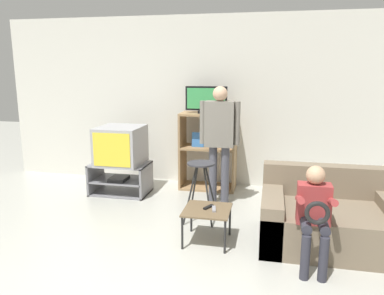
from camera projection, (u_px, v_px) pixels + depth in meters
The scene contains 12 objects.
wall_back at pixel (199, 102), 5.83m from camera, with size 6.40×0.06×2.60m.
tv_stand at pixel (121, 178), 5.50m from camera, with size 0.83×0.54×0.45m.
television_main at pixel (121, 145), 5.39m from camera, with size 0.61×0.66×0.54m.
media_shelf at pixel (208, 150), 5.66m from camera, with size 0.84×0.45×1.16m.
television_flat at pixel (206, 101), 5.49m from camera, with size 0.62×0.20×0.39m.
folding_stool at pixel (201, 175), 4.44m from camera, with size 0.37×0.41×0.72m.
snack_table at pixel (207, 212), 3.91m from camera, with size 0.48×0.48×0.37m.
remote_control_black at pixel (208, 207), 3.93m from camera, with size 0.04×0.14×0.02m, color black.
remote_control_white at pixel (214, 209), 3.88m from camera, with size 0.04×0.14×0.02m, color gray.
couch at pixel (329, 219), 3.90m from camera, with size 1.40×0.99×0.76m.
person_standing_adult at pixel (220, 134), 4.92m from camera, with size 0.53×0.20×1.58m.
person_seated_child at pixel (314, 210), 3.35m from camera, with size 0.33×0.43×0.95m.
Camera 1 is at (1.11, -2.31, 1.80)m, focal length 35.00 mm.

